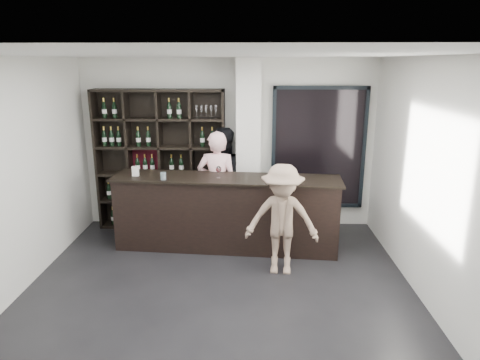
{
  "coord_description": "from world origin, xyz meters",
  "views": [
    {
      "loc": [
        0.4,
        -4.54,
        2.82
      ],
      "look_at": [
        0.25,
        1.1,
        1.26
      ],
      "focal_mm": 32.0,
      "sensor_mm": 36.0,
      "label": 1
    }
  ],
  "objects_px": {
    "wine_shelf": "(161,160)",
    "taster_pink": "(217,185)",
    "customer": "(282,220)",
    "tasting_counter": "(226,213)",
    "taster_black": "(222,180)"
  },
  "relations": [
    {
      "from": "wine_shelf",
      "to": "taster_pink",
      "type": "distance_m",
      "value": 1.14
    },
    {
      "from": "taster_pink",
      "to": "customer",
      "type": "xyz_separation_m",
      "value": [
        0.97,
        -1.22,
        -0.12
      ]
    },
    {
      "from": "wine_shelf",
      "to": "customer",
      "type": "bearing_deg",
      "value": -40.31
    },
    {
      "from": "wine_shelf",
      "to": "tasting_counter",
      "type": "relative_size",
      "value": 0.69
    },
    {
      "from": "wine_shelf",
      "to": "tasting_counter",
      "type": "bearing_deg",
      "value": -36.95
    },
    {
      "from": "taster_pink",
      "to": "wine_shelf",
      "type": "bearing_deg",
      "value": -21.35
    },
    {
      "from": "wine_shelf",
      "to": "taster_black",
      "type": "relative_size",
      "value": 1.33
    },
    {
      "from": "taster_black",
      "to": "tasting_counter",
      "type": "bearing_deg",
      "value": 85.8
    },
    {
      "from": "wine_shelf",
      "to": "taster_pink",
      "type": "height_order",
      "value": "wine_shelf"
    },
    {
      "from": "wine_shelf",
      "to": "customer",
      "type": "height_order",
      "value": "wine_shelf"
    },
    {
      "from": "wine_shelf",
      "to": "customer",
      "type": "distance_m",
      "value": 2.62
    },
    {
      "from": "wine_shelf",
      "to": "customer",
      "type": "xyz_separation_m",
      "value": [
        1.97,
        -1.67,
        -0.43
      ]
    },
    {
      "from": "wine_shelf",
      "to": "taster_black",
      "type": "bearing_deg",
      "value": -8.93
    },
    {
      "from": "taster_pink",
      "to": "taster_black",
      "type": "xyz_separation_m",
      "value": [
        0.05,
        0.29,
        0.01
      ]
    },
    {
      "from": "taster_black",
      "to": "wine_shelf",
      "type": "bearing_deg",
      "value": -22.51
    }
  ]
}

